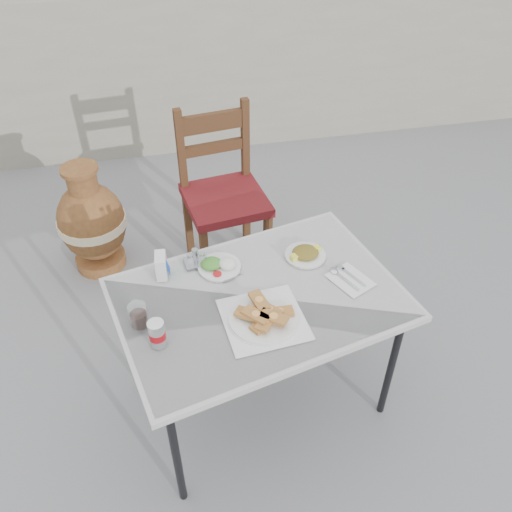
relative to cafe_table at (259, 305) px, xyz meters
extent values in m
plane|color=slate|center=(0.04, 0.06, -0.64)|extent=(80.00, 80.00, 0.00)
cylinder|color=black|center=(-0.41, -0.42, -0.32)|extent=(0.03, 0.03, 0.65)
cylinder|color=black|center=(0.55, -0.19, -0.32)|extent=(0.03, 0.03, 0.65)
cylinder|color=black|center=(-0.55, 0.19, -0.32)|extent=(0.03, 0.03, 0.65)
cylinder|color=black|center=(0.41, 0.42, -0.32)|extent=(0.03, 0.03, 0.65)
cube|color=silver|center=(0.00, 0.00, 0.03)|extent=(1.28, 1.01, 0.03)
cube|color=white|center=(0.00, 0.00, 0.05)|extent=(1.24, 0.96, 0.00)
cube|color=silver|center=(-0.01, -0.13, 0.05)|extent=(0.34, 0.34, 0.00)
cylinder|color=silver|center=(-0.01, -0.13, 0.06)|extent=(0.27, 0.27, 0.01)
cylinder|color=silver|center=(-0.01, -0.13, 0.05)|extent=(0.28, 0.28, 0.01)
cylinder|color=silver|center=(-0.13, 0.20, 0.05)|extent=(0.19, 0.19, 0.01)
ellipsoid|color=silver|center=(-0.10, 0.19, 0.07)|extent=(0.08, 0.08, 0.04)
ellipsoid|color=#357320|center=(-0.16, 0.21, 0.07)|extent=(0.09, 0.08, 0.04)
cylinder|color=#AE1216|center=(-0.15, 0.15, 0.06)|extent=(0.04, 0.04, 0.01)
cylinder|color=silver|center=(0.25, 0.20, 0.05)|extent=(0.18, 0.18, 0.01)
ellipsoid|color=#1F6B1A|center=(0.25, 0.20, 0.07)|extent=(0.12, 0.11, 0.03)
cylinder|color=yellow|center=(0.19, 0.18, 0.07)|extent=(0.04, 0.03, 0.03)
cylinder|color=yellow|center=(0.31, 0.22, 0.07)|extent=(0.04, 0.03, 0.03)
cylinder|color=silver|center=(-0.42, -0.17, 0.10)|extent=(0.06, 0.06, 0.11)
cylinder|color=red|center=(-0.42, -0.17, 0.10)|extent=(0.06, 0.06, 0.03)
cylinder|color=silver|center=(-0.42, -0.17, 0.16)|extent=(0.06, 0.06, 0.00)
cylinder|color=white|center=(-0.48, -0.06, 0.10)|extent=(0.07, 0.07, 0.10)
cylinder|color=black|center=(-0.48, -0.06, 0.08)|extent=(0.06, 0.06, 0.06)
cube|color=silver|center=(-0.37, 0.21, 0.10)|extent=(0.05, 0.09, 0.11)
cube|color=blue|center=(-0.35, 0.21, 0.09)|extent=(0.02, 0.05, 0.06)
cube|color=silver|center=(-0.22, 0.25, 0.05)|extent=(0.11, 0.09, 0.01)
cylinder|color=white|center=(-0.25, 0.23, 0.09)|extent=(0.02, 0.02, 0.06)
cylinder|color=white|center=(-0.20, 0.23, 0.09)|extent=(0.02, 0.02, 0.06)
cylinder|color=silver|center=(-0.22, 0.27, 0.09)|extent=(0.03, 0.03, 0.05)
cube|color=silver|center=(0.39, 0.02, 0.05)|extent=(0.20, 0.22, 0.00)
cube|color=silver|center=(0.37, 0.01, 0.06)|extent=(0.07, 0.13, 0.00)
ellipsoid|color=silver|center=(0.34, 0.08, 0.06)|extent=(0.04, 0.05, 0.01)
cube|color=silver|center=(0.41, 0.02, 0.06)|extent=(0.07, 0.13, 0.00)
cube|color=silver|center=(0.38, 0.09, 0.06)|extent=(0.04, 0.04, 0.00)
cube|color=#3D2310|center=(-0.14, 0.77, -0.41)|extent=(0.05, 0.05, 0.47)
cube|color=#3D2310|center=(0.23, 0.82, -0.41)|extent=(0.05, 0.05, 0.47)
cube|color=#3D2310|center=(-0.20, 1.14, -0.41)|extent=(0.05, 0.05, 0.47)
cube|color=#3D2310|center=(0.17, 1.19, -0.41)|extent=(0.05, 0.05, 0.47)
cube|color=maroon|center=(0.02, 0.98, -0.15)|extent=(0.49, 0.49, 0.05)
cube|color=#3D2310|center=(-0.20, 1.14, 0.08)|extent=(0.05, 0.05, 0.52)
cube|color=#3D2310|center=(0.17, 1.19, 0.08)|extent=(0.05, 0.05, 0.52)
cube|color=#3D2310|center=(-0.01, 1.17, 0.24)|extent=(0.42, 0.09, 0.10)
cube|color=#3D2310|center=(-0.01, 1.17, 0.08)|extent=(0.42, 0.09, 0.06)
cylinder|color=brown|center=(-0.75, 1.16, -0.61)|extent=(0.30, 0.30, 0.08)
ellipsoid|color=brown|center=(-0.75, 1.16, -0.31)|extent=(0.39, 0.39, 0.49)
cylinder|color=beige|center=(-0.75, 1.16, -0.31)|extent=(0.40, 0.40, 0.06)
cylinder|color=brown|center=(-0.75, 1.16, -0.04)|extent=(0.17, 0.17, 0.15)
cylinder|color=brown|center=(-0.75, 1.16, 0.04)|extent=(0.21, 0.21, 0.02)
cube|color=gray|center=(0.04, 2.56, -0.04)|extent=(6.00, 0.25, 1.20)
camera|label=1|loc=(-0.33, -1.52, 1.60)|focal=38.00mm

